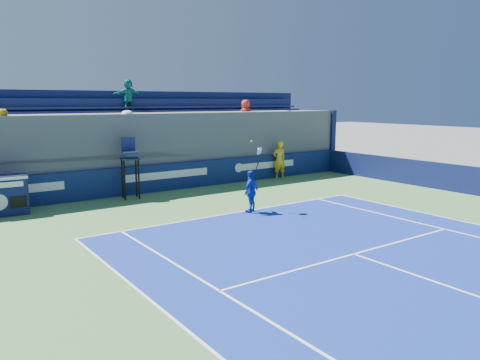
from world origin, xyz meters
TOP-DOWN VIEW (x-y plane):
  - ball_person at (6.11, 16.71)m, footprint 0.77×0.57m
  - back_hoarding at (0.00, 17.10)m, footprint 20.40×0.21m
  - match_clock at (-6.53, 16.20)m, footprint 1.36×0.80m
  - umpire_chair at (-1.95, 16.42)m, footprint 0.84×0.84m
  - tennis_player at (0.58, 11.63)m, footprint 1.00×0.72m
  - stadium_seating at (-0.01, 19.15)m, footprint 21.00×4.05m

SIDE VIEW (x-z plane):
  - back_hoarding at x=0.00m, z-range 0.00..1.20m
  - match_clock at x=-6.53m, z-range 0.04..1.44m
  - tennis_player at x=0.58m, z-range -0.51..2.06m
  - ball_person at x=6.11m, z-range 0.01..1.93m
  - umpire_chair at x=-1.95m, z-range 0.29..2.77m
  - stadium_seating at x=-0.01m, z-range -0.63..4.32m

